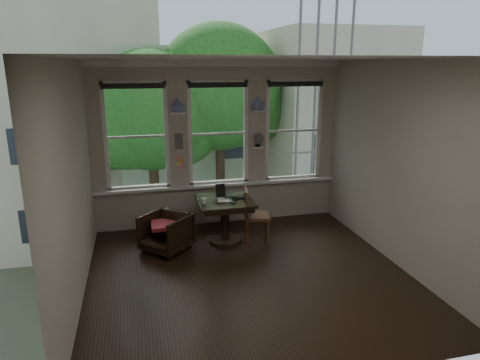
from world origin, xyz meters
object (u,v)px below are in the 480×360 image
object	(u,v)px
table	(225,221)
side_chair_right	(257,215)
mug	(204,201)
armchair_left	(166,233)
laptop	(235,198)

from	to	relation	value
table	side_chair_right	bearing A→B (deg)	-9.57
table	mug	distance (m)	0.57
table	armchair_left	size ratio (longest dim) A/B	1.31
table	laptop	xyz separation A→B (m)	(0.17, 0.01, 0.39)
armchair_left	mug	world-z (taller)	mug
armchair_left	side_chair_right	distance (m)	1.54
laptop	side_chair_right	bearing A→B (deg)	-2.65
table	laptop	size ratio (longest dim) A/B	2.59
table	laptop	world-z (taller)	laptop
table	side_chair_right	world-z (taller)	side_chair_right
side_chair_right	mug	size ratio (longest dim) A/B	9.10
side_chair_right	armchair_left	bearing A→B (deg)	102.05
armchair_left	laptop	bearing A→B (deg)	51.78
side_chair_right	laptop	bearing A→B (deg)	85.21
armchair_left	mug	distance (m)	0.79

